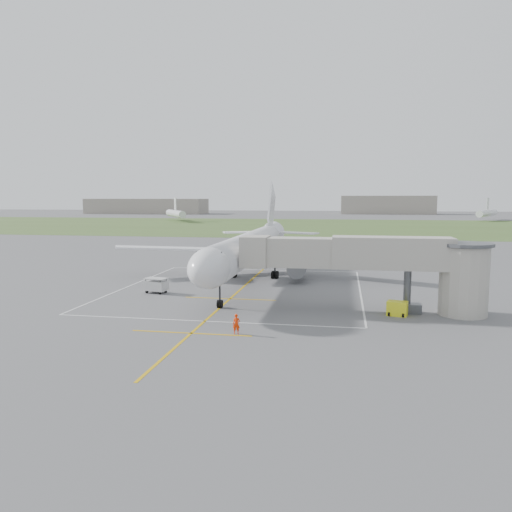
% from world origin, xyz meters
% --- Properties ---
extents(ground, '(700.00, 700.00, 0.00)m').
position_xyz_m(ground, '(0.00, 0.00, 0.00)').
color(ground, '#4E4E50').
rests_on(ground, ground).
extents(grass_strip, '(700.00, 120.00, 0.02)m').
position_xyz_m(grass_strip, '(0.00, 130.00, 0.01)').
color(grass_strip, '#415927').
rests_on(grass_strip, ground).
extents(apron_markings, '(28.20, 60.00, 0.01)m').
position_xyz_m(apron_markings, '(0.00, -5.82, 0.01)').
color(apron_markings, '#D1A00C').
rests_on(apron_markings, ground).
extents(airliner, '(38.93, 46.75, 13.52)m').
position_xyz_m(airliner, '(-0.00, 0.75, 4.39)').
color(airliner, silver).
rests_on(airliner, ground).
extents(jet_bridge, '(23.40, 5.00, 7.20)m').
position_xyz_m(jet_bridge, '(15.72, -13.50, 4.74)').
color(jet_bridge, gray).
rests_on(jet_bridge, ground).
extents(gpu_unit, '(2.04, 1.65, 1.35)m').
position_xyz_m(gpu_unit, '(16.98, -14.87, 0.67)').
color(gpu_unit, yellow).
rests_on(gpu_unit, ground).
extents(baggage_cart, '(2.76, 2.04, 1.73)m').
position_xyz_m(baggage_cart, '(-9.09, -8.24, 0.88)').
color(baggage_cart, '#B9B9B9').
rests_on(baggage_cart, ground).
extents(ramp_worker_nose, '(0.62, 0.43, 1.63)m').
position_xyz_m(ramp_worker_nose, '(3.64, -23.58, 0.81)').
color(ramp_worker_nose, red).
rests_on(ramp_worker_nose, ground).
extents(ramp_worker_wing, '(1.02, 0.99, 1.65)m').
position_xyz_m(ramp_worker_wing, '(-5.11, 2.34, 0.83)').
color(ramp_worker_wing, '#FF5208').
rests_on(ramp_worker_wing, ground).
extents(distant_hangars, '(345.00, 49.00, 12.00)m').
position_xyz_m(distant_hangars, '(-16.15, 265.19, 5.17)').
color(distant_hangars, gray).
rests_on(distant_hangars, ground).
extents(distant_aircraft, '(161.16, 62.37, 8.85)m').
position_xyz_m(distant_aircraft, '(7.31, 174.28, 3.59)').
color(distant_aircraft, silver).
rests_on(distant_aircraft, ground).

